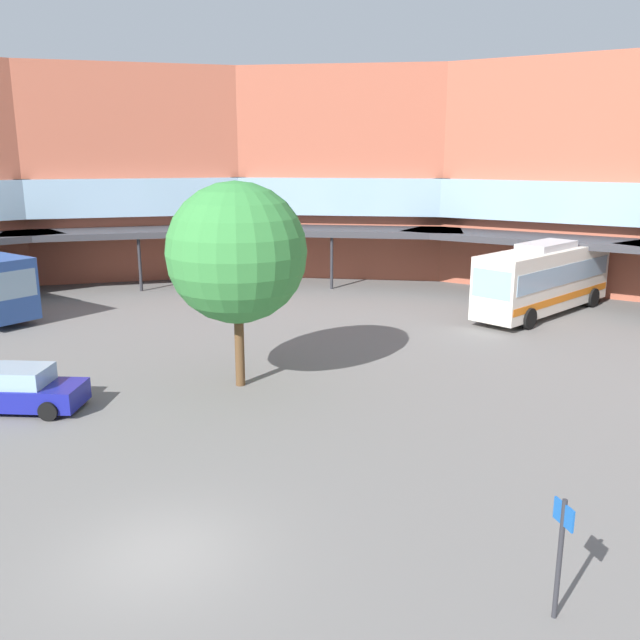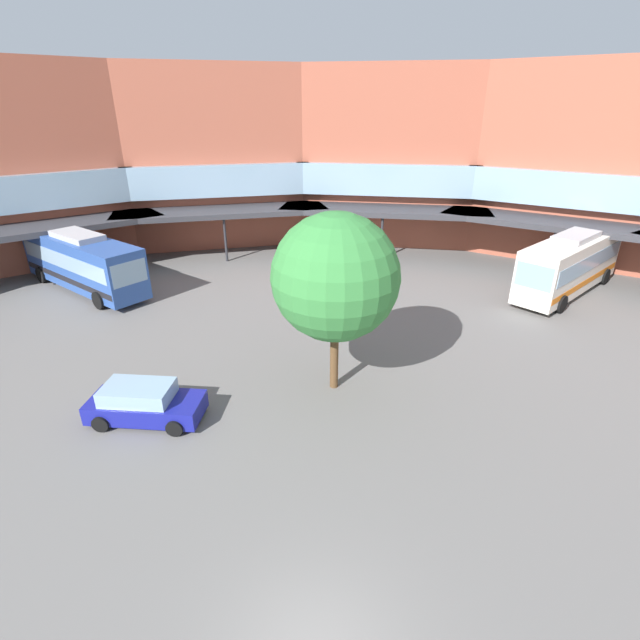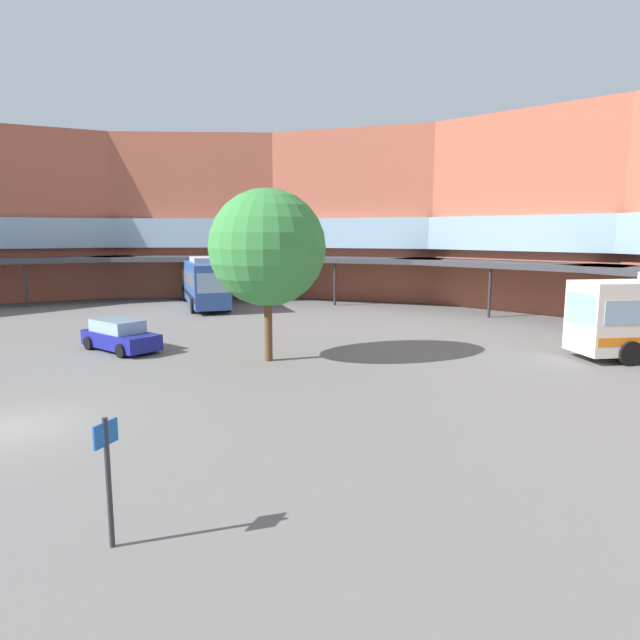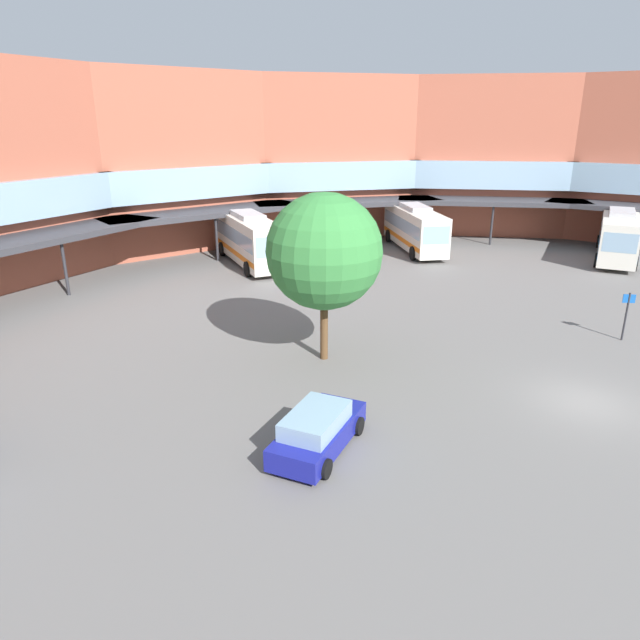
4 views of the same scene
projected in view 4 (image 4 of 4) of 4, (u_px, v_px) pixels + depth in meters
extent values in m
plane|color=slate|center=(585.00, 402.00, 22.87)|extent=(123.92, 123.92, 0.00)
cube|color=#AD5942|center=(489.00, 157.00, 54.92)|extent=(11.32, 17.58, 14.30)
cube|color=#8CADC6|center=(488.00, 172.00, 54.84)|extent=(10.98, 16.11, 2.50)
cube|color=#38383D|center=(491.00, 202.00, 51.46)|extent=(9.45, 16.89, 0.40)
cylinder|color=#2D2D33|center=(492.00, 225.00, 50.56)|extent=(0.20, 0.20, 3.58)
cube|color=#AD5942|center=(333.00, 157.00, 54.19)|extent=(15.72, 16.12, 14.30)
cube|color=#8CADC6|center=(335.00, 173.00, 54.12)|extent=(14.75, 15.09, 2.50)
cube|color=#38383D|center=(348.00, 203.00, 50.83)|extent=(14.26, 14.75, 0.40)
cylinder|color=#2D2D33|center=(353.00, 226.00, 49.96)|extent=(0.20, 0.20, 3.58)
cube|color=#AD5942|center=(175.00, 162.00, 47.97)|extent=(17.55, 12.04, 14.30)
cube|color=#8CADC6|center=(179.00, 180.00, 48.00)|extent=(16.12, 11.61, 2.50)
cube|color=#38383D|center=(206.00, 213.00, 45.45)|extent=(16.76, 10.20, 0.40)
cylinder|color=#2D2D33|center=(217.00, 238.00, 44.85)|extent=(0.20, 0.20, 3.58)
cube|color=#38383D|center=(44.00, 237.00, 36.20)|extent=(16.52, 4.00, 0.40)
cylinder|color=#2D2D33|center=(65.00, 268.00, 36.07)|extent=(0.20, 0.20, 3.58)
cube|color=silver|center=(618.00, 235.00, 45.51)|extent=(11.31, 3.19, 3.16)
cube|color=#8CADC6|center=(619.00, 230.00, 45.38)|extent=(10.65, 3.21, 1.01)
cube|color=#267FBF|center=(616.00, 246.00, 45.80)|extent=(11.09, 3.21, 0.38)
cube|color=#8CADC6|center=(620.00, 243.00, 40.67)|extent=(0.25, 2.27, 1.39)
cube|color=#B2B2B7|center=(622.00, 212.00, 44.92)|extent=(4.12, 2.02, 0.36)
cylinder|color=black|center=(635.00, 264.00, 42.21)|extent=(1.11, 0.36, 1.10)
cylinder|color=black|center=(597.00, 260.00, 43.26)|extent=(1.11, 0.36, 1.10)
cylinder|color=black|center=(632.00, 244.00, 48.67)|extent=(1.11, 0.36, 1.10)
cylinder|color=black|center=(599.00, 241.00, 49.73)|extent=(1.11, 0.36, 1.10)
cube|color=silver|center=(414.00, 228.00, 48.48)|extent=(9.81, 8.37, 3.10)
cube|color=#8CADC6|center=(415.00, 223.00, 48.35)|extent=(9.34, 8.02, 0.99)
cube|color=orange|center=(414.00, 238.00, 48.77)|extent=(9.66, 8.26, 0.37)
cube|color=#8CADC6|center=(436.00, 235.00, 43.49)|extent=(1.39, 1.74, 1.36)
cube|color=#B2B2B7|center=(416.00, 207.00, 47.90)|extent=(4.03, 3.66, 0.36)
cylinder|color=black|center=(442.00, 252.00, 45.76)|extent=(1.05, 0.91, 1.10)
cylinder|color=black|center=(413.00, 253.00, 45.41)|extent=(1.05, 0.91, 1.10)
cylinder|color=black|center=(414.00, 235.00, 52.45)|extent=(1.05, 0.91, 1.10)
cylinder|color=black|center=(389.00, 236.00, 52.09)|extent=(1.05, 0.91, 1.10)
cube|color=silver|center=(249.00, 239.00, 43.81)|extent=(8.43, 9.89, 3.25)
cube|color=#8CADC6|center=(248.00, 233.00, 43.68)|extent=(8.08, 9.42, 1.04)
cube|color=orange|center=(249.00, 250.00, 44.12)|extent=(8.32, 9.74, 0.39)
cube|color=#8CADC6|center=(271.00, 247.00, 39.15)|extent=(1.79, 1.42, 1.43)
cube|color=#B2B2B7|center=(248.00, 215.00, 43.21)|extent=(3.69, 4.07, 0.36)
cylinder|color=black|center=(280.00, 266.00, 41.64)|extent=(0.91, 1.05, 1.10)
cylinder|color=black|center=(248.00, 269.00, 40.71)|extent=(0.91, 1.05, 1.10)
cylinder|color=black|center=(251.00, 246.00, 47.87)|extent=(0.91, 1.05, 1.10)
cylinder|color=black|center=(222.00, 249.00, 46.94)|extent=(0.91, 1.05, 1.10)
cube|color=navy|center=(319.00, 434.00, 19.51)|extent=(4.52, 2.13, 0.75)
cube|color=#8CADC6|center=(316.00, 420.00, 19.07)|extent=(2.75, 1.78, 0.60)
cylinder|color=black|center=(313.00, 416.00, 21.18)|extent=(0.67, 0.27, 0.66)
cylinder|color=black|center=(359.00, 426.00, 20.48)|extent=(0.67, 0.27, 0.66)
cylinder|color=black|center=(275.00, 455.00, 18.69)|extent=(0.67, 0.27, 0.66)
cylinder|color=black|center=(325.00, 469.00, 17.99)|extent=(0.67, 0.27, 0.66)
cylinder|color=brown|center=(324.00, 321.00, 26.44)|extent=(0.36, 0.36, 3.69)
sphere|color=#38843D|center=(324.00, 252.00, 25.35)|extent=(5.20, 5.20, 5.20)
cylinder|color=#2D2D33|center=(626.00, 317.00, 28.87)|extent=(0.10, 0.10, 2.50)
cube|color=#1959B2|center=(629.00, 299.00, 28.55)|extent=(0.27, 0.57, 0.44)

